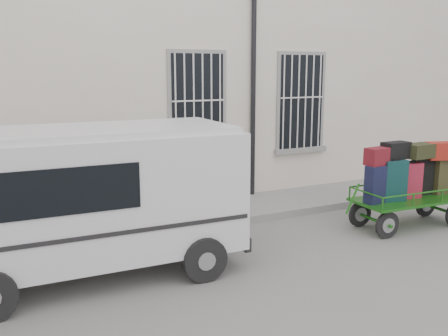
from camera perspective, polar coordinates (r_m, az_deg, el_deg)
The scene contains 5 objects.
ground at distance 8.91m, azimuth 7.40°, elevation -8.72°, with size 80.00×80.00×0.00m, color slate.
building at distance 13.27m, azimuth -5.97°, elevation 11.08°, with size 24.00×5.15×6.00m.
sidewalk at distance 10.68m, azimuth 0.74°, elevation -4.80°, with size 24.00×1.70×0.15m, color gray.
luggage_cart at distance 10.24m, azimuth 20.39°, elevation -1.29°, with size 2.63×1.12×1.68m.
van at distance 7.50m, azimuth -15.09°, elevation -2.75°, with size 4.45×2.12×2.21m.
Camera 1 is at (-4.77, -6.89, 3.03)m, focal length 40.00 mm.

